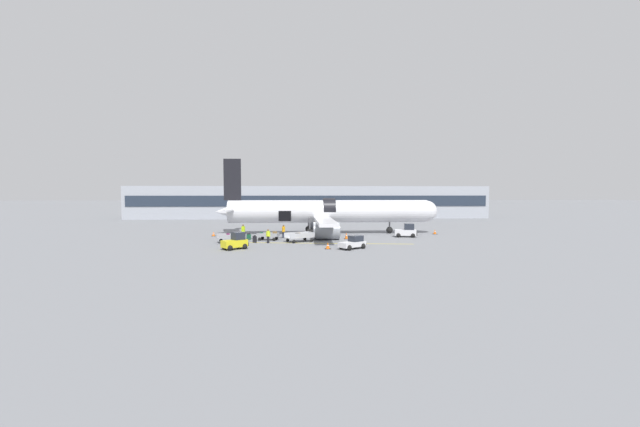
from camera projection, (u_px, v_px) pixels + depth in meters
name	position (u px, v px, depth m)	size (l,w,h in m)	color
ground_plane	(322.00, 239.00, 48.78)	(500.00, 500.00, 0.00)	slate
apron_marking_line	(326.00, 243.00, 45.04)	(19.85, 2.78, 0.01)	yellow
terminal_strip	(310.00, 202.00, 91.64)	(80.92, 11.31, 7.26)	#9EA3AD
airplane	(326.00, 212.00, 55.36)	(31.42, 27.47, 10.51)	silver
baggage_tug_lead	(353.00, 243.00, 40.60)	(3.15, 2.75, 1.37)	silver
baggage_tug_mid	(235.00, 242.00, 40.36)	(2.77, 2.56, 1.75)	yellow
baggage_tug_rear	(406.00, 231.00, 51.37)	(3.02, 2.08, 1.76)	silver
baggage_cart_loading	(269.00, 236.00, 48.05)	(3.53, 2.02, 1.09)	#999BA0
baggage_cart_queued	(300.00, 237.00, 46.44)	(4.16, 2.98, 1.10)	#B7BABF
baggage_cart_empty	(232.00, 238.00, 45.67)	(4.14, 2.64, 1.10)	#999BA0
ground_crew_loader_a	(268.00, 236.00, 45.27)	(0.54, 0.50, 1.61)	black
ground_crew_loader_b	(284.00, 231.00, 50.22)	(0.46, 0.60, 1.71)	#1E2338
ground_crew_driver	(243.00, 231.00, 49.32)	(0.58, 0.60, 1.84)	black
suitcase_on_tarmac_upright	(249.00, 237.00, 48.28)	(0.58, 0.33, 0.81)	#14472D
suitcase_on_tarmac_spare	(255.00, 239.00, 45.63)	(0.49, 0.41, 0.87)	black
safety_cone_nose	(435.00, 232.00, 55.02)	(0.60, 0.60, 0.63)	black
safety_cone_engine_left	(328.00, 246.00, 40.56)	(0.60, 0.60, 0.68)	black
safety_cone_wingtip	(346.00, 236.00, 49.28)	(0.54, 0.54, 0.79)	black
safety_cone_tail	(213.00, 234.00, 52.46)	(0.58, 0.58, 0.56)	black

